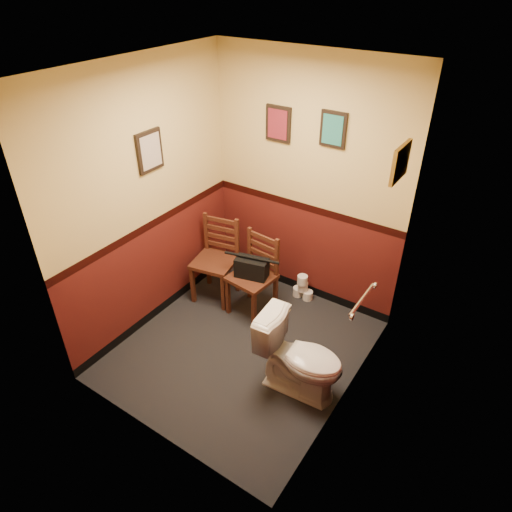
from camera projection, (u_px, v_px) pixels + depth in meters
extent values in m
cube|color=black|center=(242.00, 349.00, 4.66)|extent=(2.20, 2.40, 0.00)
cube|color=silver|center=(236.00, 69.00, 3.17)|extent=(2.20, 2.40, 0.00)
cube|color=#4C1411|center=(306.00, 186.00, 4.75)|extent=(2.20, 0.00, 2.70)
cube|color=#4C1411|center=(137.00, 311.00, 3.08)|extent=(2.20, 0.00, 2.70)
cube|color=#4C1411|center=(147.00, 203.00, 4.42)|extent=(0.00, 2.40, 2.70)
cube|color=#4C1411|center=(360.00, 277.00, 3.41)|extent=(0.00, 2.40, 2.70)
cylinder|color=silver|center=(362.00, 300.00, 3.82)|extent=(0.03, 0.50, 0.03)
cylinder|color=silver|center=(352.00, 317.00, 3.63)|extent=(0.02, 0.06, 0.06)
cylinder|color=silver|center=(375.00, 285.00, 3.98)|extent=(0.02, 0.06, 0.06)
cube|color=black|center=(278.00, 124.00, 4.57)|extent=(0.28, 0.03, 0.36)
cube|color=maroon|center=(277.00, 124.00, 4.56)|extent=(0.22, 0.01, 0.30)
cube|color=black|center=(333.00, 129.00, 4.26)|extent=(0.26, 0.03, 0.34)
cube|color=#216C66|center=(332.00, 130.00, 4.25)|extent=(0.20, 0.01, 0.28)
cube|color=black|center=(150.00, 151.00, 4.21)|extent=(0.03, 0.30, 0.38)
cube|color=#A18F7E|center=(151.00, 151.00, 4.20)|extent=(0.01, 0.24, 0.31)
cube|color=olive|center=(401.00, 162.00, 3.45)|extent=(0.03, 0.34, 0.28)
cube|color=#A18F7E|center=(398.00, 162.00, 3.45)|extent=(0.01, 0.28, 0.22)
imported|color=white|center=(300.00, 358.00, 4.02)|extent=(0.82, 0.50, 0.77)
cylinder|color=silver|center=(323.00, 388.00, 4.15)|extent=(0.13, 0.13, 0.13)
cylinder|color=silver|center=(324.00, 372.00, 4.03)|extent=(0.02, 0.02, 0.36)
cube|color=#4A2316|center=(215.00, 262.00, 5.12)|extent=(0.53, 0.53, 0.04)
cube|color=#4A2316|center=(193.00, 284.00, 5.17)|extent=(0.05, 0.05, 0.48)
cube|color=#4A2316|center=(209.00, 267.00, 5.47)|extent=(0.05, 0.05, 0.48)
cube|color=#4A2316|center=(223.00, 292.00, 5.05)|extent=(0.05, 0.05, 0.48)
cube|color=#4A2316|center=(238.00, 274.00, 5.34)|extent=(0.05, 0.05, 0.48)
cube|color=#4A2316|center=(206.00, 232.00, 5.21)|extent=(0.05, 0.05, 0.48)
cube|color=#4A2316|center=(237.00, 238.00, 5.08)|extent=(0.05, 0.05, 0.48)
cube|color=#4A2316|center=(222.00, 245.00, 5.22)|extent=(0.36, 0.10, 0.05)
cube|color=#4A2316|center=(222.00, 237.00, 5.16)|extent=(0.36, 0.10, 0.05)
cube|color=#4A2316|center=(221.00, 229.00, 5.10)|extent=(0.36, 0.10, 0.05)
cube|color=#4A2316|center=(221.00, 220.00, 5.04)|extent=(0.36, 0.10, 0.05)
cube|color=#4A2316|center=(252.00, 278.00, 4.90)|extent=(0.48, 0.48, 0.04)
cube|color=#4A2316|center=(228.00, 296.00, 5.01)|extent=(0.05, 0.05, 0.46)
cube|color=#4A2316|center=(250.00, 281.00, 5.25)|extent=(0.05, 0.05, 0.46)
cube|color=#4A2316|center=(254.00, 310.00, 4.81)|extent=(0.05, 0.05, 0.46)
cube|color=#4A2316|center=(275.00, 293.00, 5.05)|extent=(0.05, 0.05, 0.46)
cube|color=#4A2316|center=(250.00, 246.00, 5.00)|extent=(0.04, 0.04, 0.46)
cube|color=#4A2316|center=(277.00, 258.00, 4.80)|extent=(0.04, 0.04, 0.46)
cube|color=#4A2316|center=(263.00, 262.00, 4.97)|extent=(0.35, 0.06, 0.05)
cube|color=#4A2316|center=(263.00, 254.00, 4.91)|extent=(0.35, 0.06, 0.05)
cube|color=#4A2316|center=(263.00, 246.00, 4.85)|extent=(0.35, 0.06, 0.05)
cube|color=#4A2316|center=(263.00, 238.00, 4.80)|extent=(0.35, 0.06, 0.05)
cube|color=black|center=(252.00, 268.00, 4.83)|extent=(0.38, 0.25, 0.22)
cylinder|color=black|center=(252.00, 258.00, 4.76)|extent=(0.30, 0.10, 0.03)
cylinder|color=silver|center=(298.00, 291.00, 5.37)|extent=(0.12, 0.12, 0.11)
cylinder|color=silver|center=(308.00, 295.00, 5.31)|extent=(0.12, 0.12, 0.11)
cylinder|color=silver|center=(303.00, 286.00, 5.27)|extent=(0.12, 0.12, 0.11)
cylinder|color=silver|center=(302.00, 280.00, 5.20)|extent=(0.12, 0.12, 0.11)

